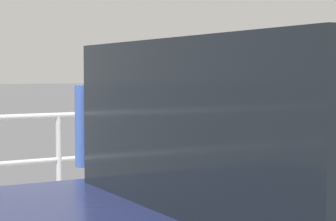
# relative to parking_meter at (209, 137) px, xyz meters

# --- Properties ---
(parking_meter) EXTENTS (0.18, 0.19, 1.38)m
(parking_meter) POSITION_rel_parking_meter_xyz_m (0.00, 0.00, 0.00)
(parking_meter) COLOR slate
(parking_meter) RESTS_ON sidewalk_curb
(pedestrian_at_meter) EXTENTS (0.72, 0.50, 1.61)m
(pedestrian_at_meter) POSITION_rel_parking_meter_xyz_m (-0.62, 0.20, -0.11)
(pedestrian_at_meter) COLOR slate
(pedestrian_at_meter) RESTS_ON sidewalk_curb
(background_railing) EXTENTS (24.06, 0.06, 1.06)m
(background_railing) POSITION_rel_parking_meter_xyz_m (-0.18, 2.50, -0.25)
(background_railing) COLOR gray
(background_railing) RESTS_ON sidewalk_curb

